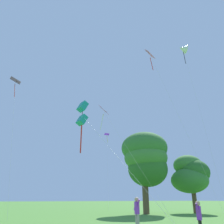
{
  "coord_description": "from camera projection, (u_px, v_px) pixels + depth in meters",
  "views": [
    {
      "loc": [
        -2.35,
        -5.05,
        1.71
      ],
      "look_at": [
        10.29,
        21.17,
        12.67
      ],
      "focal_mm": 37.16,
      "sensor_mm": 36.0,
      "label": 1
    }
  ],
  "objects": [
    {
      "name": "kite_black_large",
      "position": [
        15.0,
        86.0,
        28.93
      ],
      "size": [
        1.77,
        6.34,
        16.43
      ],
      "color": "black",
      "rests_on": "ground_plane"
    },
    {
      "name": "kite_teal_box",
      "position": [
        82.0,
        114.0,
        17.59
      ],
      "size": [
        2.17,
        9.01,
        8.79
      ],
      "color": "teal",
      "rests_on": "ground_plane"
    },
    {
      "name": "kite_pink_low",
      "position": [
        152.0,
        59.0,
        35.86
      ],
      "size": [
        3.06,
        8.44,
        23.89
      ],
      "color": "pink",
      "rests_on": "ground_plane"
    },
    {
      "name": "kite_purple_streamer",
      "position": [
        107.0,
        139.0,
        48.03
      ],
      "size": [
        4.23,
        9.32,
        14.95
      ],
      "color": "purple",
      "rests_on": "ground_plane"
    },
    {
      "name": "kite_white_distant",
      "position": [
        183.0,
        49.0,
        34.73
      ],
      "size": [
        3.79,
        6.63,
        23.59
      ],
      "color": "white",
      "rests_on": "ground_plane"
    },
    {
      "name": "kite_red_high",
      "position": [
        104.0,
        115.0,
        26.02
      ],
      "size": [
        3.9,
        7.62,
        11.76
      ],
      "color": "red",
      "rests_on": "ground_plane"
    },
    {
      "name": "person_near_tree",
      "position": [
        199.0,
        216.0,
        10.61
      ],
      "size": [
        0.49,
        0.33,
        1.63
      ],
      "color": "black",
      "rests_on": "ground_plane"
    },
    {
      "name": "person_with_spool",
      "position": [
        137.0,
        210.0,
        13.37
      ],
      "size": [
        0.25,
        0.59,
        1.81
      ],
      "color": "gray",
      "rests_on": "ground_plane"
    },
    {
      "name": "tree_left_oak",
      "position": [
        191.0,
        174.0,
        31.36
      ],
      "size": [
        5.08,
        5.0,
        7.52
      ],
      "color": "brown",
      "rests_on": "ground_plane"
    },
    {
      "name": "tree_right_cluster",
      "position": [
        146.0,
        157.0,
        30.3
      ],
      "size": [
        6.09,
        6.16,
        10.16
      ],
      "color": "brown",
      "rests_on": "ground_plane"
    }
  ]
}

